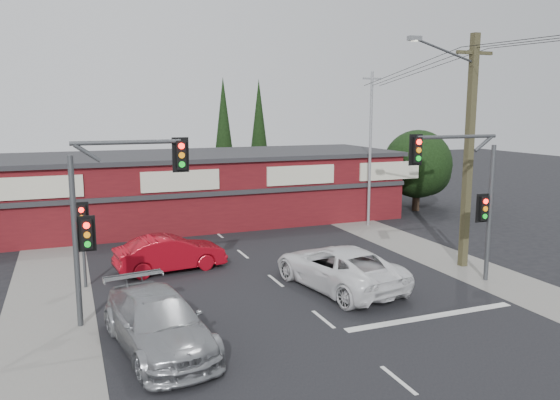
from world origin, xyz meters
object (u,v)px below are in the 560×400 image
object	(u,v)px
red_sedan	(170,253)
white_suv	(338,267)
utility_pole	(467,144)
silver_suv	(158,322)
shop_building	(184,188)

from	to	relation	value
red_sedan	white_suv	bearing A→B (deg)	-136.62
utility_pole	red_sedan	bearing A→B (deg)	161.41
red_sedan	utility_pole	distance (m)	13.54
white_suv	utility_pole	bearing A→B (deg)	175.51
white_suv	red_sedan	distance (m)	7.34
silver_suv	utility_pole	distance (m)	14.98
white_suv	silver_suv	size ratio (longest dim) A/B	1.07
silver_suv	utility_pole	bearing A→B (deg)	6.54
white_suv	red_sedan	size ratio (longest dim) A/B	1.28
white_suv	shop_building	xyz separation A→B (m)	(-2.96, 14.62, 1.30)
white_suv	shop_building	distance (m)	14.97
utility_pole	silver_suv	bearing A→B (deg)	-165.25
silver_suv	utility_pole	xyz separation A→B (m)	(13.79, 3.63, 4.58)
silver_suv	white_suv	bearing A→B (deg)	13.96
red_sedan	silver_suv	bearing A→B (deg)	160.24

